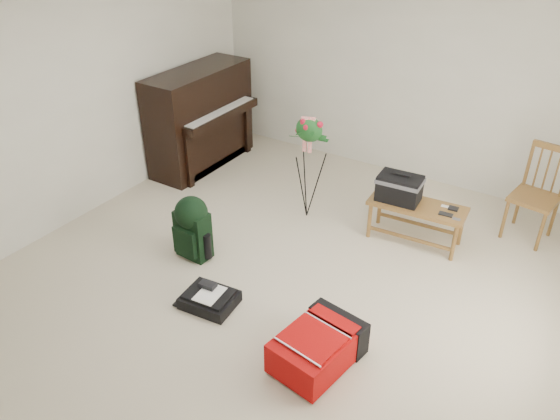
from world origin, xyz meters
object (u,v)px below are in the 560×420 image
Objects in this scene: black_duffel at (210,299)px; green_backpack at (192,225)px; flower_stand at (308,169)px; red_suitcase at (321,343)px; bench at (405,193)px; dining_chair at (536,195)px; piano at (201,120)px.

black_duffel is 0.83m from green_backpack.
red_suitcase is at bearing -74.79° from flower_stand.
red_suitcase is (0.12, -1.95, -0.36)m from bench.
green_backpack reaches higher than black_duffel.
bench reaches higher than green_backpack.
green_backpack is 0.55× the size of flower_stand.
dining_chair is 2.89m from red_suitcase.
dining_chair is at bearing 7.00° from piano.
green_backpack reaches higher than red_suitcase.
piano is at bearing 129.22° from green_backpack.
black_duffel is 0.74× the size of green_backpack.
piano reaches higher than red_suitcase.
piano is 3.08× the size of black_duffel.
dining_chair reaches higher than bench.
dining_chair is 1.29× the size of red_suitcase.
bench is 2.03× the size of black_duffel.
red_suitcase reaches higher than black_duffel.
dining_chair is 3.47m from green_backpack.
flower_stand is at bearing -148.15° from dining_chair.
red_suitcase is 1.81m from green_backpack.
bench is 2.14m from green_backpack.
piano is 1.86m from flower_stand.
dining_chair is 2.33m from flower_stand.
dining_chair is 3.43m from black_duffel.
red_suitcase is 2.17m from flower_stand.
green_backpack is 1.40m from flower_stand.
black_duffel is (-1.13, 0.03, -0.09)m from red_suitcase.
flower_stand is at bearing -175.13° from bench.
green_backpack is (1.25, -1.68, -0.24)m from piano.
piano is 3.99m from dining_chair.
bench is at bearing 44.14° from green_backpack.
green_backpack is (-1.60, -1.42, -0.16)m from bench.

